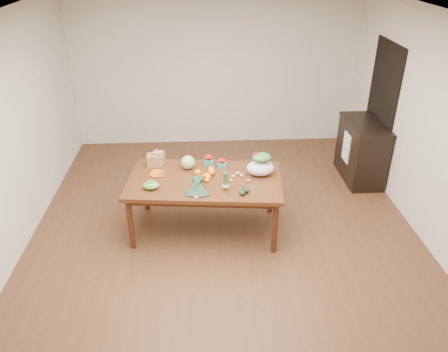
{
  "coord_description": "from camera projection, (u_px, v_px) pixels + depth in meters",
  "views": [
    {
      "loc": [
        -0.28,
        -4.61,
        3.38
      ],
      "look_at": [
        -0.01,
        0.0,
        0.87
      ],
      "focal_mm": 35.0,
      "sensor_mm": 36.0,
      "label": 1
    }
  ],
  "objects": [
    {
      "name": "strawberry_basket_b",
      "position": [
        222.0,
        164.0,
        5.7
      ],
      "size": [
        0.12,
        0.12,
        0.1
      ],
      "primitive_type": null,
      "rotation": [
        0.0,
        0.0,
        -0.1
      ],
      "color": "#B0120B",
      "rests_on": "dining_table"
    },
    {
      "name": "potato_d",
      "position": [
        238.0,
        173.0,
        5.53
      ],
      "size": [
        0.05,
        0.05,
        0.04
      ],
      "primitive_type": "ellipsoid",
      "color": "tan",
      "rests_on": "dining_table"
    },
    {
      "name": "kale_bunch",
      "position": [
        197.0,
        188.0,
        5.09
      ],
      "size": [
        0.36,
        0.43,
        0.16
      ],
      "primitive_type": null,
      "rotation": [
        0.0,
        0.0,
        -0.1
      ],
      "color": "black",
      "rests_on": "dining_table"
    },
    {
      "name": "ceiling",
      "position": [
        225.0,
        16.0,
        4.38
      ],
      "size": [
        5.0,
        6.0,
        0.02
      ],
      "primitive_type": "cube",
      "color": "white",
      "rests_on": "room_walls"
    },
    {
      "name": "cabinet",
      "position": [
        361.0,
        151.0,
        6.81
      ],
      "size": [
        0.52,
        1.02,
        0.94
      ],
      "primitive_type": "cube",
      "color": "black",
      "rests_on": "floor"
    },
    {
      "name": "orange_a",
      "position": [
        198.0,
        173.0,
        5.49
      ],
      "size": [
        0.09,
        0.09,
        0.09
      ],
      "primitive_type": "sphere",
      "color": "orange",
      "rests_on": "dining_table"
    },
    {
      "name": "salad_bag",
      "position": [
        260.0,
        165.0,
        5.47
      ],
      "size": [
        0.37,
        0.29,
        0.27
      ],
      "primitive_type": null,
      "rotation": [
        0.0,
        0.0,
        -0.1
      ],
      "color": "silver",
      "rests_on": "dining_table"
    },
    {
      "name": "asparagus_bundle",
      "position": [
        226.0,
        181.0,
        5.13
      ],
      "size": [
        0.09,
        0.12,
        0.26
      ],
      "primitive_type": null,
      "rotation": [
        0.15,
        0.0,
        -0.1
      ],
      "color": "#5A7D39",
      "rests_on": "dining_table"
    },
    {
      "name": "paper_bag",
      "position": [
        155.0,
        159.0,
        5.72
      ],
      "size": [
        0.29,
        0.25,
        0.19
      ],
      "primitive_type": null,
      "rotation": [
        0.0,
        0.0,
        -0.1
      ],
      "color": "olive",
      "rests_on": "dining_table"
    },
    {
      "name": "carrots",
      "position": [
        160.0,
        173.0,
        5.54
      ],
      "size": [
        0.24,
        0.24,
        0.03
      ],
      "primitive_type": null,
      "rotation": [
        0.0,
        0.0,
        -0.1
      ],
      "color": "orange",
      "rests_on": "dining_table"
    },
    {
      "name": "dining_table",
      "position": [
        205.0,
        204.0,
        5.62
      ],
      "size": [
        2.0,
        1.24,
        0.75
      ],
      "primitive_type": "cube",
      "rotation": [
        0.0,
        0.0,
        -0.1
      ],
      "color": "#572714",
      "rests_on": "floor"
    },
    {
      "name": "dish_towel",
      "position": [
        346.0,
        147.0,
        6.74
      ],
      "size": [
        0.02,
        0.28,
        0.45
      ],
      "primitive_type": "cube",
      "color": "white",
      "rests_on": "cabinet"
    },
    {
      "name": "avocado_b",
      "position": [
        246.0,
        190.0,
        5.14
      ],
      "size": [
        0.1,
        0.12,
        0.07
      ],
      "primitive_type": "ellipsoid",
      "rotation": [
        0.0,
        0.0,
        0.3
      ],
      "color": "black",
      "rests_on": "dining_table"
    },
    {
      "name": "orange_b",
      "position": [
        211.0,
        170.0,
        5.57
      ],
      "size": [
        0.08,
        0.08,
        0.08
      ],
      "primitive_type": "sphere",
      "color": "orange",
      "rests_on": "dining_table"
    },
    {
      "name": "doorway_dark",
      "position": [
        380.0,
        112.0,
        6.7
      ],
      "size": [
        0.02,
        1.0,
        2.1
      ],
      "primitive_type": "cube",
      "color": "black",
      "rests_on": "floor"
    },
    {
      "name": "potato_a",
      "position": [
        234.0,
        176.0,
        5.46
      ],
      "size": [
        0.04,
        0.04,
        0.04
      ],
      "primitive_type": "ellipsoid",
      "color": "tan",
      "rests_on": "dining_table"
    },
    {
      "name": "potato_b",
      "position": [
        231.0,
        180.0,
        5.37
      ],
      "size": [
        0.05,
        0.04,
        0.04
      ],
      "primitive_type": "ellipsoid",
      "color": "#DEC980",
      "rests_on": "dining_table"
    },
    {
      "name": "orange_c",
      "position": [
        211.0,
        172.0,
        5.5
      ],
      "size": [
        0.09,
        0.09,
        0.09
      ],
      "primitive_type": "sphere",
      "color": "orange",
      "rests_on": "dining_table"
    },
    {
      "name": "strawberry_basket_a",
      "position": [
        209.0,
        161.0,
        5.77
      ],
      "size": [
        0.13,
        0.13,
        0.11
      ],
      "primitive_type": null,
      "rotation": [
        0.0,
        0.0,
        -0.1
      ],
      "color": "red",
      "rests_on": "dining_table"
    },
    {
      "name": "cabbage",
      "position": [
        188.0,
        162.0,
        5.64
      ],
      "size": [
        0.18,
        0.18,
        0.18
      ],
      "primitive_type": "sphere",
      "color": "#A9D67B",
      "rests_on": "dining_table"
    },
    {
      "name": "avocado_a",
      "position": [
        242.0,
        192.0,
        5.08
      ],
      "size": [
        0.1,
        0.12,
        0.07
      ],
      "primitive_type": "ellipsoid",
      "rotation": [
        0.0,
        0.0,
        0.3
      ],
      "color": "black",
      "rests_on": "dining_table"
    },
    {
      "name": "room_walls",
      "position": [
        225.0,
        139.0,
        5.03
      ],
      "size": [
        5.02,
        6.02,
        2.7
      ],
      "color": "beige",
      "rests_on": "floor"
    },
    {
      "name": "mandarin_cluster",
      "position": [
        205.0,
        176.0,
        5.41
      ],
      "size": [
        0.2,
        0.2,
        0.09
      ],
      "primitive_type": null,
      "rotation": [
        0.0,
        0.0,
        -0.1
      ],
      "color": "orange",
      "rests_on": "dining_table"
    },
    {
      "name": "floor",
      "position": [
        225.0,
        234.0,
        5.68
      ],
      "size": [
        6.0,
        6.0,
        0.0
      ],
      "primitive_type": "plane",
      "color": "#53311C",
      "rests_on": "ground"
    },
    {
      "name": "snap_pea_bag",
      "position": [
        151.0,
        185.0,
        5.2
      ],
      "size": [
        0.2,
        0.15,
        0.09
      ],
      "primitive_type": "ellipsoid",
      "color": "#519633",
      "rests_on": "dining_table"
    },
    {
      "name": "potato_e",
      "position": [
        249.0,
        181.0,
        5.36
      ],
      "size": [
        0.05,
        0.04,
        0.04
      ],
      "primitive_type": "ellipsoid",
      "color": "tan",
      "rests_on": "dining_table"
    },
    {
      "name": "potato_c",
      "position": [
        242.0,
        175.0,
        5.47
      ],
      "size": [
        0.05,
        0.04,
        0.04
      ],
      "primitive_type": "ellipsoid",
      "color": "tan",
      "rests_on": "dining_table"
    }
  ]
}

